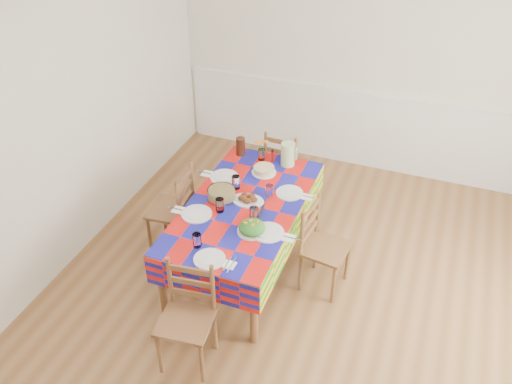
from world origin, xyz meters
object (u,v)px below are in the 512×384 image
(tea_pitcher, at_px, (241,146))
(dining_table, at_px, (244,211))
(chair_near, at_px, (187,318))
(chair_right, at_px, (322,247))
(meat_platter, at_px, (248,199))
(chair_far, at_px, (284,166))
(green_pitcher, at_px, (288,154))
(chair_left, at_px, (174,210))

(tea_pitcher, bearing_deg, dining_table, -65.69)
(chair_near, distance_m, chair_right, 1.32)
(tea_pitcher, xyz_separation_m, chair_near, (0.34, -1.87, -0.35))
(meat_platter, height_order, chair_far, chair_far)
(chair_far, bearing_deg, dining_table, 93.53)
(dining_table, bearing_deg, chair_near, -90.23)
(green_pitcher, bearing_deg, chair_right, -52.86)
(chair_far, height_order, chair_right, chair_right)
(chair_near, xyz_separation_m, chair_left, (-0.70, 1.11, 0.01))
(dining_table, relative_size, chair_near, 2.04)
(green_pitcher, distance_m, chair_near, 1.89)
(green_pitcher, bearing_deg, dining_table, -101.39)
(dining_table, xyz_separation_m, chair_right, (0.70, 0.01, -0.19))
(chair_near, distance_m, chair_left, 1.32)
(green_pitcher, distance_m, chair_far, 0.56)
(meat_platter, distance_m, green_pitcher, 0.71)
(chair_near, bearing_deg, dining_table, 83.35)
(chair_far, bearing_deg, green_pitcher, 115.45)
(dining_table, bearing_deg, chair_right, 0.44)
(green_pitcher, bearing_deg, chair_near, -94.74)
(chair_near, relative_size, chair_right, 1.01)
(dining_table, height_order, meat_platter, meat_platter)
(chair_right, bearing_deg, chair_left, 98.02)
(chair_near, height_order, chair_far, chair_near)
(chair_near, bearing_deg, meat_platter, 82.75)
(meat_platter, height_order, tea_pitcher, tea_pitcher)
(chair_far, distance_m, chair_left, 1.31)
(meat_platter, relative_size, green_pitcher, 1.25)
(tea_pitcher, distance_m, chair_far, 0.61)
(tea_pitcher, distance_m, chair_right, 1.34)
(dining_table, distance_m, chair_near, 1.13)
(chair_left, relative_size, chair_right, 1.03)
(meat_platter, relative_size, chair_right, 0.34)
(chair_near, xyz_separation_m, chair_far, (0.00, 2.22, -0.01))
(meat_platter, relative_size, chair_left, 0.33)
(chair_far, distance_m, chair_right, 1.31)
(chair_left, distance_m, chair_right, 1.41)
(green_pitcher, distance_m, chair_right, 1.00)
(chair_right, bearing_deg, chair_near, 155.55)
(chair_near, xyz_separation_m, chair_right, (0.71, 1.12, -0.01))
(chair_far, bearing_deg, tea_pitcher, 49.82)
(green_pitcher, xyz_separation_m, chair_right, (0.56, -0.73, -0.38))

